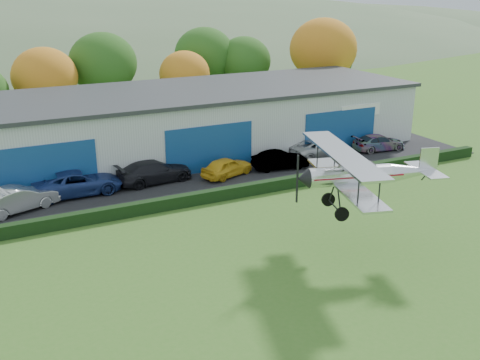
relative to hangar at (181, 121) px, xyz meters
name	(u,v)px	position (x,y,z in m)	size (l,w,h in m)	color
ground	(317,348)	(-5.00, -27.98, -2.66)	(300.00, 300.00, 0.00)	#396921
apron	(191,179)	(-2.00, -6.98, -2.63)	(48.00, 9.00, 0.05)	black
hedge	(217,195)	(-2.00, -11.78, -2.26)	(46.00, 0.60, 0.80)	black
hangar	(181,121)	(0.00, 0.00, 0.00)	(40.60, 12.60, 5.30)	#B2B7BC
tree_belt	(95,70)	(-4.15, 12.64, 2.95)	(75.70, 13.22, 10.12)	#3D2614
car_1	(18,199)	(-13.92, -7.97, -1.81)	(1.69, 4.86, 1.60)	silver
car_2	(78,182)	(-9.96, -6.57, -1.78)	(2.74, 5.93, 1.65)	navy
car_3	(154,171)	(-4.60, -6.54, -1.80)	(2.25, 5.53, 1.61)	black
car_4	(227,167)	(0.63, -7.67, -1.89)	(1.69, 4.19, 1.43)	gold
car_5	(280,160)	(5.04, -7.90, -1.90)	(1.50, 4.31, 1.42)	gray
car_6	(320,148)	(9.65, -6.57, -1.86)	(2.47, 5.37, 1.49)	silver
car_7	(379,142)	(15.27, -7.19, -1.93)	(1.90, 4.67, 1.35)	gray
biplane	(362,173)	(1.54, -21.92, 1.80)	(7.65, 8.67, 3.24)	silver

